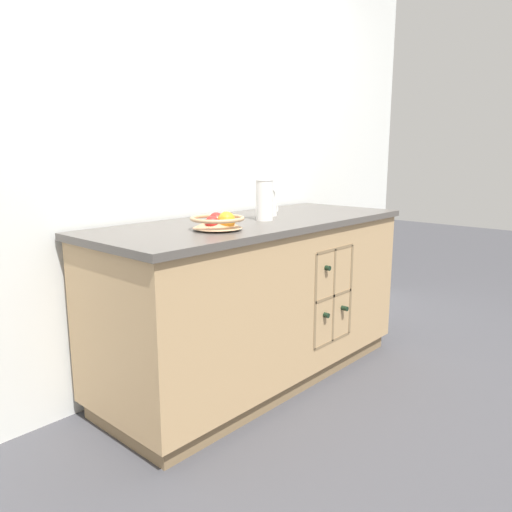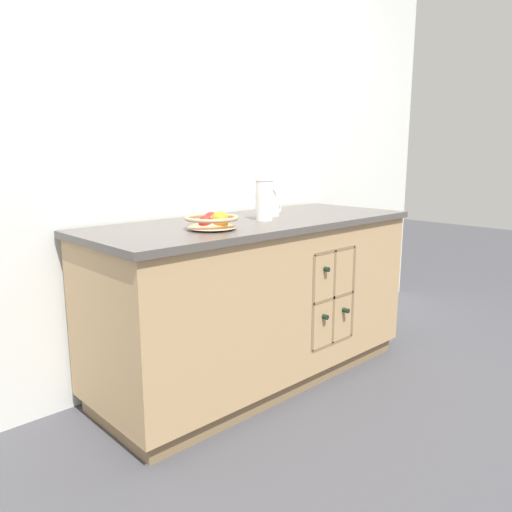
# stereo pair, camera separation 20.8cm
# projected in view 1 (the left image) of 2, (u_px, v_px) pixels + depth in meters

# --- Properties ---
(ground_plane) EXTENTS (14.00, 14.00, 0.00)m
(ground_plane) POSITION_uv_depth(u_px,v_px,m) (256.00, 376.00, 2.88)
(ground_plane) COLOR #424247
(back_wall) EXTENTS (4.40, 0.06, 2.55)m
(back_wall) POSITION_uv_depth(u_px,v_px,m) (203.00, 151.00, 2.89)
(back_wall) COLOR silver
(back_wall) RESTS_ON ground_plane
(kitchen_island) EXTENTS (1.90, 0.74, 0.91)m
(kitchen_island) POSITION_uv_depth(u_px,v_px,m) (257.00, 300.00, 2.79)
(kitchen_island) COLOR olive
(kitchen_island) RESTS_ON ground_plane
(fruit_bowl) EXTENTS (0.25, 0.25, 0.09)m
(fruit_bowl) POSITION_uv_depth(u_px,v_px,m) (218.00, 221.00, 2.32)
(fruit_bowl) COLOR tan
(fruit_bowl) RESTS_ON kitchen_island
(white_pitcher) EXTENTS (0.15, 0.10, 0.22)m
(white_pitcher) POSITION_uv_depth(u_px,v_px,m) (265.00, 199.00, 2.66)
(white_pitcher) COLOR white
(white_pitcher) RESTS_ON kitchen_island
(ceramic_mug) EXTENTS (0.12, 0.08, 0.08)m
(ceramic_mug) POSITION_uv_depth(u_px,v_px,m) (270.00, 209.00, 2.86)
(ceramic_mug) COLOR white
(ceramic_mug) RESTS_ON kitchen_island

